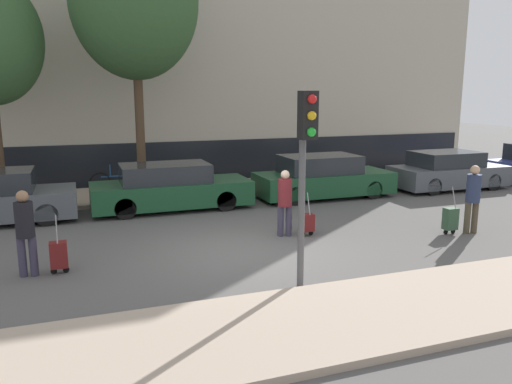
{
  "coord_description": "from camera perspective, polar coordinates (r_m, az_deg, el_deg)",
  "views": [
    {
      "loc": [
        -3.29,
        -9.98,
        3.44
      ],
      "look_at": [
        0.98,
        1.8,
        0.95
      ],
      "focal_mm": 35.0,
      "sensor_mm": 36.0,
      "label": 1
    }
  ],
  "objects": [
    {
      "name": "trolley_right",
      "position": [
        13.24,
        21.33,
        -2.87
      ],
      "size": [
        0.34,
        0.29,
        1.2
      ],
      "color": "#335138",
      "rests_on": "ground_plane"
    },
    {
      "name": "parked_bicycle",
      "position": [
        17.57,
        -15.65,
        1.16
      ],
      "size": [
        1.77,
        0.06,
        0.96
      ],
      "color": "black",
      "rests_on": "sidewalk_far"
    },
    {
      "name": "parked_car_1",
      "position": [
        15.14,
        -9.79,
        0.46
      ],
      "size": [
        4.68,
        1.75,
        1.38
      ],
      "color": "#194728",
      "rests_on": "ground_plane"
    },
    {
      "name": "trolley_center",
      "position": [
        12.28,
        5.85,
        -3.51
      ],
      "size": [
        0.34,
        0.29,
        1.08
      ],
      "color": "maroon",
      "rests_on": "ground_plane"
    },
    {
      "name": "pedestrian_left",
      "position": [
        10.34,
        -24.88,
        -3.78
      ],
      "size": [
        0.35,
        0.34,
        1.67
      ],
      "rotation": [
        0.0,
        0.0,
        3.07
      ],
      "color": "#383347",
      "rests_on": "ground_plane"
    },
    {
      "name": "bare_tree_down_street",
      "position": [
        16.54,
        -13.73,
        20.46
      ],
      "size": [
        3.87,
        3.87,
        8.44
      ],
      "color": "#4C3826",
      "rests_on": "sidewalk_far"
    },
    {
      "name": "traffic_light",
      "position": [
        8.5,
        5.67,
        4.77
      ],
      "size": [
        0.28,
        0.47,
        3.48
      ],
      "color": "#515154",
      "rests_on": "ground_plane"
    },
    {
      "name": "trolley_left",
      "position": [
        10.42,
        -21.62,
        -6.7
      ],
      "size": [
        0.34,
        0.29,
        1.17
      ],
      "color": "maroon",
      "rests_on": "ground_plane"
    },
    {
      "name": "parked_car_2",
      "position": [
        16.8,
        7.62,
        1.63
      ],
      "size": [
        4.57,
        1.81,
        1.42
      ],
      "color": "#194728",
      "rests_on": "ground_plane"
    },
    {
      "name": "pedestrian_center",
      "position": [
        12.07,
        3.32,
        -0.83
      ],
      "size": [
        0.34,
        0.34,
        1.63
      ],
      "rotation": [
        0.0,
        0.0,
        2.85
      ],
      "color": "#383347",
      "rests_on": "ground_plane"
    },
    {
      "name": "building_facade",
      "position": [
        20.74,
        -11.19,
        17.22
      ],
      "size": [
        28.0,
        2.41,
        11.38
      ],
      "color": "#B7AD99",
      "rests_on": "ground_plane"
    },
    {
      "name": "parked_car_3",
      "position": [
        19.43,
        21.05,
        2.22
      ],
      "size": [
        4.21,
        1.8,
        1.37
      ],
      "color": "#4C5156",
      "rests_on": "ground_plane"
    },
    {
      "name": "ground_plane",
      "position": [
        11.06,
        -1.6,
        -6.89
      ],
      "size": [
        80.0,
        80.0,
        0.0
      ],
      "primitive_type": "plane",
      "color": "#565451"
    },
    {
      "name": "sidewalk_far",
      "position": [
        17.62,
        -8.79,
        0.05
      ],
      "size": [
        28.0,
        3.0,
        0.12
      ],
      "color": "tan",
      "rests_on": "ground_plane"
    },
    {
      "name": "sidewalk_near",
      "position": [
        7.81,
        7.38,
        -14.49
      ],
      "size": [
        28.0,
        2.5,
        0.12
      ],
      "color": "tan",
      "rests_on": "ground_plane"
    },
    {
      "name": "pedestrian_right",
      "position": [
        13.4,
        23.55,
        -0.32
      ],
      "size": [
        0.35,
        0.34,
        1.71
      ],
      "rotation": [
        0.0,
        0.0,
        -0.2
      ],
      "color": "#4C4233",
      "rests_on": "ground_plane"
    }
  ]
}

